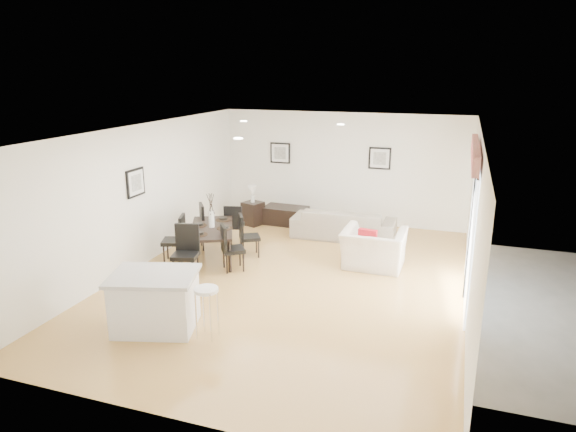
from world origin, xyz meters
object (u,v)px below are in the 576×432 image
(dining_chair_wfar, at_px, (197,224))
(bar_stool, at_px, (206,295))
(dining_chair_efar, at_px, (246,233))
(sofa, at_px, (344,223))
(armchair, at_px, (374,249))
(coffee_table, at_px, (285,215))
(dining_chair_wnear, at_px, (178,236))
(dining_chair_head, at_px, (186,248))
(kitchen_island, at_px, (155,301))
(dining_table, at_px, (212,230))
(dining_chair_foot, at_px, (234,222))
(dining_chair_enear, at_px, (229,245))
(side_table, at_px, (253,213))

(dining_chair_wfar, distance_m, bar_stool, 3.83)
(dining_chair_efar, bearing_deg, sofa, -72.27)
(armchair, bearing_deg, coffee_table, -39.93)
(dining_chair_wnear, bearing_deg, dining_chair_efar, 103.40)
(armchair, relative_size, dining_chair_head, 1.17)
(coffee_table, bearing_deg, bar_stool, -79.63)
(sofa, distance_m, dining_chair_efar, 2.42)
(armchair, distance_m, bar_stool, 3.87)
(armchair, distance_m, dining_chair_wfar, 3.71)
(dining_chair_efar, relative_size, kitchen_island, 0.61)
(dining_table, bearing_deg, dining_chair_head, -115.95)
(coffee_table, bearing_deg, dining_chair_efar, -87.65)
(kitchen_island, bearing_deg, coffee_table, 73.43)
(dining_chair_wnear, bearing_deg, dining_table, 104.08)
(dining_chair_wnear, distance_m, dining_chair_foot, 1.49)
(dining_chair_enear, bearing_deg, dining_table, 16.47)
(armchair, relative_size, dining_chair_foot, 1.33)
(dining_table, bearing_deg, armchair, -14.16)
(dining_table, bearing_deg, dining_chair_wfar, 117.17)
(dining_chair_wnear, xyz_separation_m, dining_chair_wfar, (-0.01, 0.82, 0.01))
(armchair, relative_size, dining_chair_wnear, 1.22)
(dining_chair_efar, bearing_deg, side_table, -11.53)
(dining_chair_wnear, distance_m, kitchen_island, 2.71)
(dining_chair_wnear, relative_size, side_table, 1.68)
(armchair, height_order, kitchen_island, kitchen_island)
(dining_chair_enear, xyz_separation_m, bar_stool, (0.79, -2.41, 0.15))
(sofa, distance_m, kitchen_island, 5.29)
(dining_table, relative_size, side_table, 3.16)
(dining_chair_foot, bearing_deg, dining_chair_efar, 116.65)
(sofa, xyz_separation_m, dining_table, (-2.19, -2.17, 0.26))
(sofa, relative_size, side_table, 4.05)
(armchair, height_order, coffee_table, armchair)
(dining_chair_enear, bearing_deg, sofa, -67.48)
(dining_chair_efar, bearing_deg, coffee_table, -30.69)
(dining_chair_wnear, relative_size, kitchen_island, 0.67)
(coffee_table, bearing_deg, dining_chair_foot, -104.95)
(dining_chair_head, distance_m, bar_stool, 2.33)
(dining_chair_efar, height_order, coffee_table, dining_chair_efar)
(dining_chair_wfar, distance_m, dining_chair_efar, 1.15)
(sofa, bearing_deg, dining_chair_efar, 46.57)
(side_table, relative_size, bar_stool, 0.75)
(dining_chair_foot, bearing_deg, dining_chair_wnear, 52.29)
(dining_chair_foot, xyz_separation_m, kitchen_island, (0.50, -3.85, -0.05))
(dining_table, bearing_deg, kitchen_island, -104.40)
(dining_chair_wnear, bearing_deg, dining_chair_wfar, 161.20)
(sofa, relative_size, armchair, 1.98)
(dining_chair_efar, distance_m, dining_chair_foot, 0.84)
(dining_chair_wfar, xyz_separation_m, dining_chair_efar, (1.15, -0.09, -0.05))
(dining_table, xyz_separation_m, dining_chair_foot, (0.02, 1.00, -0.12))
(dining_chair_wnear, distance_m, dining_chair_enear, 1.14)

